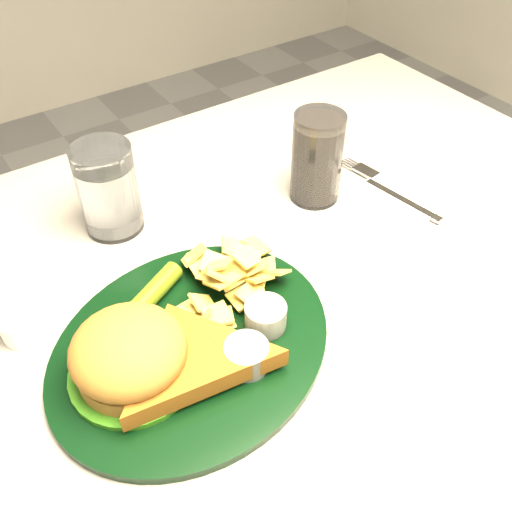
{
  "coord_description": "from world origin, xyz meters",
  "views": [
    {
      "loc": [
        -0.25,
        -0.39,
        1.24
      ],
      "look_at": [
        0.02,
        -0.0,
        0.8
      ],
      "focal_mm": 40.0,
      "sensor_mm": 36.0,
      "label": 1
    }
  ],
  "objects_px": {
    "table": "(246,449)",
    "cola_glass": "(317,158)",
    "fork_napkin": "(398,197)",
    "dinner_plate": "(190,325)",
    "water_glass": "(108,189)"
  },
  "relations": [
    {
      "from": "dinner_plate",
      "to": "water_glass",
      "type": "bearing_deg",
      "value": 68.83
    },
    {
      "from": "fork_napkin",
      "to": "table",
      "type": "bearing_deg",
      "value": 176.53
    },
    {
      "from": "dinner_plate",
      "to": "fork_napkin",
      "type": "xyz_separation_m",
      "value": [
        0.37,
        0.06,
        -0.03
      ]
    },
    {
      "from": "cola_glass",
      "to": "fork_napkin",
      "type": "relative_size",
      "value": 0.78
    },
    {
      "from": "dinner_plate",
      "to": "water_glass",
      "type": "distance_m",
      "value": 0.24
    },
    {
      "from": "cola_glass",
      "to": "fork_napkin",
      "type": "height_order",
      "value": "cola_glass"
    },
    {
      "from": "table",
      "to": "cola_glass",
      "type": "relative_size",
      "value": 9.46
    },
    {
      "from": "cola_glass",
      "to": "fork_napkin",
      "type": "bearing_deg",
      "value": -38.86
    },
    {
      "from": "table",
      "to": "cola_glass",
      "type": "distance_m",
      "value": 0.49
    },
    {
      "from": "water_glass",
      "to": "fork_napkin",
      "type": "xyz_separation_m",
      "value": [
        0.35,
        -0.17,
        -0.05
      ]
    },
    {
      "from": "dinner_plate",
      "to": "fork_napkin",
      "type": "distance_m",
      "value": 0.37
    },
    {
      "from": "cola_glass",
      "to": "fork_napkin",
      "type": "xyz_separation_m",
      "value": [
        0.09,
        -0.07,
        -0.06
      ]
    },
    {
      "from": "table",
      "to": "dinner_plate",
      "type": "height_order",
      "value": "dinner_plate"
    },
    {
      "from": "dinner_plate",
      "to": "cola_glass",
      "type": "xyz_separation_m",
      "value": [
        0.28,
        0.14,
        0.03
      ]
    },
    {
      "from": "dinner_plate",
      "to": "cola_glass",
      "type": "bearing_deg",
      "value": 9.4
    }
  ]
}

